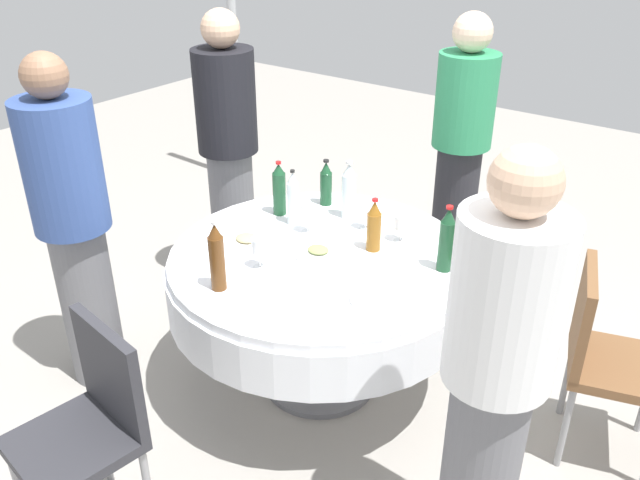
{
  "coord_description": "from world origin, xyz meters",
  "views": [
    {
      "loc": [
        1.57,
        -2.09,
        2.2
      ],
      "look_at": [
        0.0,
        0.0,
        0.81
      ],
      "focal_mm": 37.07,
      "sensor_mm": 36.0,
      "label": 1
    }
  ],
  "objects_px": {
    "bottle_dark_green_west": "(326,184)",
    "wine_glass_rear": "(366,211)",
    "dining_table": "(320,281)",
    "bottle_dark_green_south": "(279,190)",
    "wine_glass_south": "(259,247)",
    "person_right": "(460,150)",
    "bottle_clear_rear": "(293,199)",
    "plate_inner": "(318,252)",
    "bottle_clear_mid": "(349,191)",
    "bottle_amber_outer": "(374,226)",
    "chair_outer": "(91,419)",
    "plate_near": "(379,299)",
    "chair_south": "(602,350)",
    "bottle_dark_green_north": "(446,240)",
    "wine_glass_outer": "(401,223)",
    "plate_east": "(247,241)",
    "person_west": "(229,152)",
    "wine_glass_mid": "(307,212)",
    "bottle_brown_right": "(217,258)",
    "person_mid": "(494,379)",
    "person_north": "(74,224)"
  },
  "relations": [
    {
      "from": "dining_table",
      "to": "plate_east",
      "type": "height_order",
      "value": "plate_east"
    },
    {
      "from": "wine_glass_outer",
      "to": "plate_near",
      "type": "height_order",
      "value": "wine_glass_outer"
    },
    {
      "from": "person_right",
      "to": "person_west",
      "type": "distance_m",
      "value": 1.34
    },
    {
      "from": "bottle_dark_green_north",
      "to": "wine_glass_outer",
      "type": "relative_size",
      "value": 2.3
    },
    {
      "from": "bottle_dark_green_west",
      "to": "plate_near",
      "type": "bearing_deg",
      "value": -40.63
    },
    {
      "from": "chair_outer",
      "to": "plate_near",
      "type": "bearing_deg",
      "value": -112.53
    },
    {
      "from": "bottle_clear_mid",
      "to": "person_north",
      "type": "xyz_separation_m",
      "value": [
        -0.83,
        -1.0,
        -0.03
      ]
    },
    {
      "from": "bottle_dark_green_south",
      "to": "person_north",
      "type": "distance_m",
      "value": 0.98
    },
    {
      "from": "person_right",
      "to": "bottle_clear_rear",
      "type": "bearing_deg",
      "value": -104.43
    },
    {
      "from": "bottle_clear_rear",
      "to": "bottle_dark_green_south",
      "type": "distance_m",
      "value": 0.13
    },
    {
      "from": "person_mid",
      "to": "bottle_dark_green_west",
      "type": "bearing_deg",
      "value": -100.09
    },
    {
      "from": "bottle_dark_green_west",
      "to": "wine_glass_rear",
      "type": "relative_size",
      "value": 1.86
    },
    {
      "from": "wine_glass_rear",
      "to": "bottle_amber_outer",
      "type": "bearing_deg",
      "value": -46.93
    },
    {
      "from": "wine_glass_south",
      "to": "chair_outer",
      "type": "distance_m",
      "value": 0.96
    },
    {
      "from": "person_right",
      "to": "person_north",
      "type": "distance_m",
      "value": 2.16
    },
    {
      "from": "bottle_dark_green_west",
      "to": "bottle_clear_mid",
      "type": "relative_size",
      "value": 0.83
    },
    {
      "from": "wine_glass_rear",
      "to": "dining_table",
      "type": "bearing_deg",
      "value": -94.56
    },
    {
      "from": "person_west",
      "to": "wine_glass_mid",
      "type": "bearing_deg",
      "value": -86.67
    },
    {
      "from": "bottle_amber_outer",
      "to": "person_north",
      "type": "relative_size",
      "value": 0.16
    },
    {
      "from": "bottle_dark_green_south",
      "to": "plate_near",
      "type": "bearing_deg",
      "value": -24.45
    },
    {
      "from": "bottle_dark_green_north",
      "to": "wine_glass_mid",
      "type": "bearing_deg",
      "value": -173.79
    },
    {
      "from": "wine_glass_south",
      "to": "person_right",
      "type": "xyz_separation_m",
      "value": [
        0.18,
        1.56,
        0.02
      ]
    },
    {
      "from": "person_right",
      "to": "person_west",
      "type": "bearing_deg",
      "value": -138.45
    },
    {
      "from": "wine_glass_rear",
      "to": "chair_outer",
      "type": "height_order",
      "value": "wine_glass_rear"
    },
    {
      "from": "bottle_dark_green_west",
      "to": "plate_inner",
      "type": "xyz_separation_m",
      "value": [
        0.29,
        -0.46,
        -0.1
      ]
    },
    {
      "from": "dining_table",
      "to": "plate_east",
      "type": "distance_m",
      "value": 0.39
    },
    {
      "from": "bottle_clear_rear",
      "to": "wine_glass_outer",
      "type": "xyz_separation_m",
      "value": [
        0.52,
        0.16,
        -0.04
      ]
    },
    {
      "from": "bottle_amber_outer",
      "to": "chair_outer",
      "type": "relative_size",
      "value": 0.29
    },
    {
      "from": "bottle_dark_green_west",
      "to": "wine_glass_south",
      "type": "relative_size",
      "value": 1.73
    },
    {
      "from": "bottle_clear_mid",
      "to": "bottle_amber_outer",
      "type": "xyz_separation_m",
      "value": [
        0.28,
        -0.21,
        -0.02
      ]
    },
    {
      "from": "bottle_brown_right",
      "to": "wine_glass_rear",
      "type": "xyz_separation_m",
      "value": [
        0.18,
        0.82,
        -0.05
      ]
    },
    {
      "from": "bottle_dark_green_north",
      "to": "plate_east",
      "type": "xyz_separation_m",
      "value": [
        -0.85,
        -0.33,
        -0.13
      ]
    },
    {
      "from": "bottle_brown_right",
      "to": "plate_east",
      "type": "distance_m",
      "value": 0.42
    },
    {
      "from": "wine_glass_rear",
      "to": "bottle_clear_mid",
      "type": "bearing_deg",
      "value": 157.98
    },
    {
      "from": "plate_near",
      "to": "person_mid",
      "type": "height_order",
      "value": "person_mid"
    },
    {
      "from": "dining_table",
      "to": "bottle_amber_outer",
      "type": "bearing_deg",
      "value": 45.85
    },
    {
      "from": "bottle_clear_rear",
      "to": "wine_glass_south",
      "type": "height_order",
      "value": "bottle_clear_rear"
    },
    {
      "from": "bottle_clear_rear",
      "to": "chair_south",
      "type": "bearing_deg",
      "value": 7.63
    },
    {
      "from": "bottle_clear_mid",
      "to": "bottle_amber_outer",
      "type": "bearing_deg",
      "value": -36.65
    },
    {
      "from": "bottle_brown_right",
      "to": "plate_east",
      "type": "relative_size",
      "value": 1.3
    },
    {
      "from": "bottle_brown_right",
      "to": "bottle_clear_mid",
      "type": "height_order",
      "value": "bottle_brown_right"
    },
    {
      "from": "bottle_clear_rear",
      "to": "wine_glass_south",
      "type": "xyz_separation_m",
      "value": [
        0.15,
        -0.42,
        -0.03
      ]
    },
    {
      "from": "person_north",
      "to": "wine_glass_outer",
      "type": "bearing_deg",
      "value": -84.39
    },
    {
      "from": "bottle_dark_green_south",
      "to": "person_mid",
      "type": "height_order",
      "value": "person_mid"
    },
    {
      "from": "bottle_dark_green_west",
      "to": "person_right",
      "type": "height_order",
      "value": "person_right"
    },
    {
      "from": "wine_glass_rear",
      "to": "chair_south",
      "type": "relative_size",
      "value": 0.15
    },
    {
      "from": "dining_table",
      "to": "bottle_dark_green_south",
      "type": "distance_m",
      "value": 0.54
    },
    {
      "from": "person_mid",
      "to": "bottle_brown_right",
      "type": "bearing_deg",
      "value": -64.81
    },
    {
      "from": "wine_glass_mid",
      "to": "person_mid",
      "type": "height_order",
      "value": "person_mid"
    },
    {
      "from": "wine_glass_rear",
      "to": "plate_near",
      "type": "xyz_separation_m",
      "value": [
        0.39,
        -0.5,
        -0.08
      ]
    }
  ]
}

